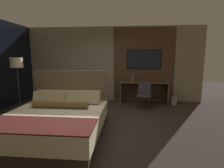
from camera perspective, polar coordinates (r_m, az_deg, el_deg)
The scene contains 10 objects.
ground_plane at distance 4.50m, azimuth -6.12°, elevation -13.15°, with size 16.00×16.00×0.00m, color #332823.
wall_back_tv_panel at distance 6.72m, azimuth -0.37°, elevation 6.48°, with size 7.20×0.09×2.80m.
bed at distance 3.97m, azimuth -17.40°, elevation -11.22°, with size 1.95×2.17×1.34m.
desk at distance 6.51m, azimuth 10.30°, elevation -1.47°, with size 1.74×0.56×0.79m.
tv at distance 6.63m, azimuth 10.39°, elevation 7.96°, with size 1.26×0.04×0.71m.
desk_chair at distance 5.87m, azimuth 10.45°, elevation -2.76°, with size 0.50×0.50×0.87m.
floor_lamp at distance 5.66m, azimuth -28.66°, elevation 4.84°, with size 0.34×0.34×1.66m.
vase_tall at distance 6.41m, azimuth 6.79°, elevation 2.54°, with size 0.09×0.09×0.39m.
book at distance 6.47m, azimuth 15.61°, elevation 0.71°, with size 0.25×0.21×0.03m.
waste_bin at distance 6.59m, azimuth 19.58°, elevation -5.18°, with size 0.22×0.22×0.28m.
Camera 1 is at (0.85, -4.09, 1.69)m, focal length 28.00 mm.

